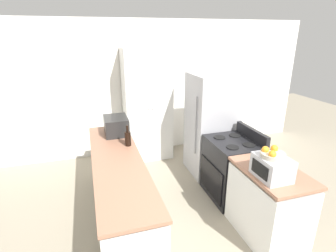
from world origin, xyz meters
TOP-DOWN VIEW (x-y plane):
  - wall_back at (0.00, 3.47)m, footprint 7.00×0.06m
  - counter_left at (-0.82, 1.36)m, footprint 0.60×2.52m
  - counter_right at (0.82, 0.56)m, footprint 0.60×0.92m
  - pantry_cabinet at (-0.02, 3.13)m, footprint 0.87×0.59m
  - stove at (0.84, 1.43)m, footprint 0.66×0.77m
  - refrigerator at (0.87, 2.22)m, footprint 0.74×0.73m
  - microwave at (-0.72, 2.23)m, footprint 0.35×0.45m
  - wine_bottle at (-0.62, 1.73)m, footprint 0.08×0.08m
  - toaster_oven at (0.69, 0.44)m, footprint 0.30×0.37m
  - fruit_bowl at (0.68, 0.45)m, footprint 0.25×0.25m

SIDE VIEW (x-z plane):
  - counter_right at x=0.82m, z-range -0.01..0.87m
  - counter_left at x=-0.82m, z-range -0.01..0.87m
  - stove at x=0.84m, z-range -0.07..0.97m
  - refrigerator at x=0.87m, z-range 0.00..1.73m
  - wine_bottle at x=-0.62m, z-range 0.85..1.14m
  - toaster_oven at x=0.69m, z-range 0.89..1.13m
  - microwave at x=-0.72m, z-range 0.89..1.15m
  - pantry_cabinet at x=-0.02m, z-range 0.00..2.10m
  - fruit_bowl at x=0.68m, z-range 1.11..1.22m
  - wall_back at x=0.00m, z-range 0.00..2.60m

